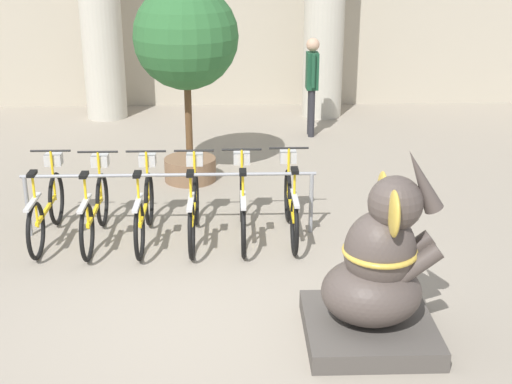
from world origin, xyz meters
The scene contains 11 objects.
ground_plane centered at (0.00, 0.00, 0.00)m, with size 60.00×60.00×0.00m, color gray.
bike_rack centered at (-0.41, 1.95, 0.60)m, with size 3.47×0.05×0.77m.
bicycle_0 centered at (-1.84, 1.86, 0.40)m, with size 0.48×1.64×0.98m.
bicycle_1 centered at (-1.27, 1.80, 0.40)m, with size 0.48×1.64×0.98m.
bicycle_2 centered at (-0.69, 1.80, 0.40)m, with size 0.48×1.64×0.98m.
bicycle_3 centered at (-0.12, 1.81, 0.40)m, with size 0.48×1.64×0.98m.
bicycle_4 centered at (0.45, 1.84, 0.40)m, with size 0.48×1.64×0.98m.
bicycle_5 centered at (1.03, 1.88, 0.40)m, with size 0.48×1.64×0.98m.
elephant_statue centered at (1.60, -0.43, 0.61)m, with size 1.15×1.15×1.80m.
person_pedestrian centered at (1.73, 6.18, 1.03)m, with size 0.23×0.47×1.71m.
potted_tree centered at (-0.28, 3.88, 1.96)m, with size 1.45×1.45×2.80m.
Camera 1 is at (0.36, -5.98, 3.50)m, focal length 50.00 mm.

